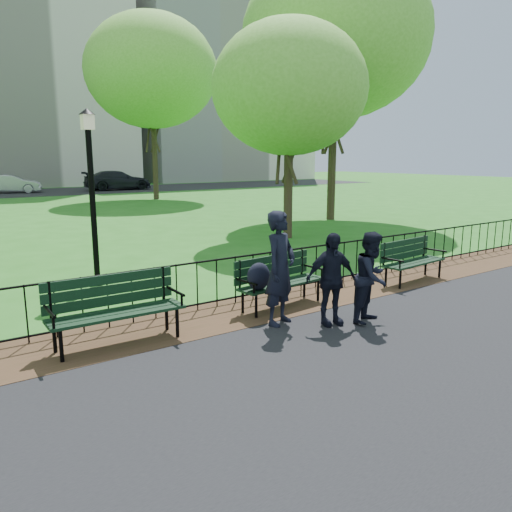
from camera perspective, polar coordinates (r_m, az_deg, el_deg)
ground at (r=7.99m, az=6.74°, el=-8.54°), size 120.00×120.00×0.00m
dirt_strip at (r=9.10m, az=0.42°, el=-5.87°), size 60.00×1.60×0.01m
iron_fence at (r=9.37m, az=-1.35°, el=-2.29°), size 24.06×0.06×1.00m
apartment_east at (r=62.61m, az=-5.22°, el=19.85°), size 20.00×15.00×24.00m
park_bench_main at (r=8.77m, az=1.51°, el=-2.29°), size 1.83×0.73×1.01m
park_bench_left_a at (r=7.55m, az=-15.89°, el=-5.09°), size 1.95×0.64×1.10m
park_bench_right_a at (r=11.39m, az=17.23°, el=0.01°), size 1.79×0.69×1.00m
lamppost at (r=10.95m, az=-18.24°, el=7.02°), size 0.33×0.33×3.65m
tree_near_e at (r=16.79m, az=3.84°, el=18.57°), size 4.99×4.99×6.95m
tree_mid_e at (r=22.38m, az=9.10°, el=23.38°), size 7.67×7.67×10.69m
tree_far_e at (r=33.01m, az=-11.86°, el=19.96°), size 8.03×8.03×11.20m
person_left at (r=8.02m, az=2.79°, el=-1.40°), size 0.80×0.67×1.86m
person_mid at (r=8.38m, az=13.09°, el=-2.36°), size 0.82×0.60×1.50m
person_right at (r=8.11m, az=8.56°, el=-2.62°), size 0.95×0.56×1.51m
sedan_silver at (r=41.48m, az=-26.13°, el=7.41°), size 4.27×2.48×1.33m
sedan_dark at (r=42.27m, az=-15.52°, el=8.34°), size 5.42×2.51×1.53m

